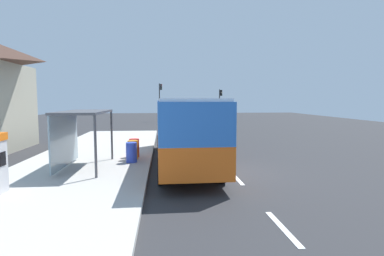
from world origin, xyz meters
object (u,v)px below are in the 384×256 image
bus (183,127)px  recycling_bin_red (134,148)px  traffic_light_far_side (160,96)px  bus_shelter (77,124)px  recycling_bin_blue (131,152)px  white_van (205,115)px  recycling_bin_orange (133,150)px  traffic_light_near_side (220,100)px  sedan_far (192,113)px  sedan_near (195,115)px

bus → recycling_bin_red: bus is taller
traffic_light_far_side → bus_shelter: 31.88m
recycling_bin_blue → traffic_light_far_side: traffic_light_far_side is taller
white_van → bus_shelter: bearing=-111.2°
recycling_bin_orange → traffic_light_near_side: traffic_light_near_side is taller
white_van → sedan_far: bearing=89.7°
recycling_bin_blue → traffic_light_near_side: 31.48m
white_van → recycling_bin_blue: 22.13m
bus → traffic_light_near_side: size_ratio=2.41×
white_van → bus: bearing=-100.6°
traffic_light_far_side → bus_shelter: (-3.31, -31.67, -1.49)m
bus_shelter → recycling_bin_orange: bearing=38.0°
traffic_light_near_side → traffic_light_far_side: 8.66m
bus → traffic_light_far_side: 30.45m
bus → recycling_bin_orange: bearing=170.4°
white_van → traffic_light_far_side: (-5.31, 9.48, 2.25)m
traffic_light_far_side → traffic_light_near_side: bearing=-5.3°
recycling_bin_orange → bus_shelter: 3.16m
white_van → recycling_bin_red: white_van is taller
recycling_bin_orange → traffic_light_near_side: size_ratio=0.21×
bus → sedan_near: (4.01, 33.76, -1.05)m
bus_shelter → bus: bearing=15.6°
recycling_bin_orange → recycling_bin_red: bearing=90.0°
white_van → recycling_bin_red: size_ratio=5.53×
bus → traffic_light_far_side: size_ratio=2.03×
recycling_bin_orange → traffic_light_near_side: (9.70, 29.14, 2.42)m
sedan_far → bus: bearing=-95.8°
sedan_far → recycling_bin_orange: size_ratio=4.71×
bus → recycling_bin_blue: 2.77m
sedan_far → traffic_light_far_side: bearing=-119.8°
sedan_far → recycling_bin_blue: 40.63m
recycling_bin_orange → traffic_light_far_side: traffic_light_far_side is taller
white_van → bus_shelter: 23.82m
bus → traffic_light_near_side: bearing=76.3°
sedan_near → traffic_light_near_side: 5.75m
sedan_far → recycling_bin_blue: (-6.50, -40.10, -0.14)m
bus → traffic_light_near_side: 30.46m
bus → white_van: size_ratio=2.10×
bus → bus_shelter: bearing=-164.4°
recycling_bin_red → traffic_light_near_side: bearing=71.2°
sedan_near → traffic_light_far_side: 6.97m
recycling_bin_orange → traffic_light_near_side: bearing=71.6°
sedan_near → bus: bearing=-96.8°
bus → recycling_bin_orange: (-2.49, 0.42, -1.19)m
sedan_far → recycling_bin_orange: bearing=-99.4°
white_van → recycling_bin_red: bearing=-107.9°
white_van → traffic_light_far_side: size_ratio=0.97×
sedan_far → recycling_bin_orange: 39.94m
sedan_near → recycling_bin_red: sedan_near is taller
traffic_light_near_side → sedan_far: bearing=107.3°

